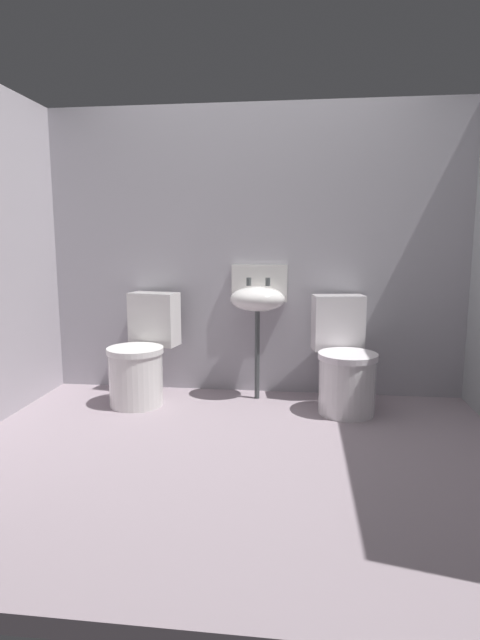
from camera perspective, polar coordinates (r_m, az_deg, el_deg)
The scene contains 5 objects.
ground_plane at distance 2.95m, azimuth -0.69°, elevation -15.23°, with size 3.55×2.67×0.08m, color gray.
wall_back at distance 3.87m, azimuth 1.62°, elevation 7.70°, with size 3.55×0.10×2.16m, color #A7A3AB.
toilet_left at distance 3.73m, azimuth -11.11°, elevation -4.29°, with size 0.49×0.65×0.78m.
toilet_right at distance 3.57m, azimuth 11.74°, elevation -4.94°, with size 0.47×0.65×0.78m.
sink at distance 3.67m, azimuth 2.04°, elevation 2.53°, with size 0.42×0.35×0.99m.
Camera 1 is at (0.36, -2.66, 1.18)m, focal length 28.18 mm.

